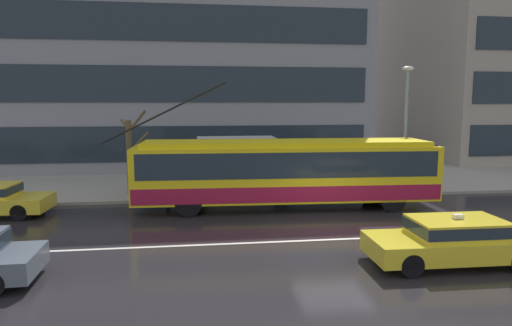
% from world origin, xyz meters
% --- Properties ---
extents(ground_plane, '(160.00, 160.00, 0.00)m').
position_xyz_m(ground_plane, '(0.00, 0.00, 0.00)').
color(ground_plane, '#252225').
extents(sidewalk_slab, '(80.00, 10.00, 0.14)m').
position_xyz_m(sidewalk_slab, '(0.00, 10.02, 0.07)').
color(sidewalk_slab, gray).
rests_on(sidewalk_slab, ground_plane).
extents(lane_centre_line, '(72.00, 0.14, 0.01)m').
position_xyz_m(lane_centre_line, '(0.00, -1.20, 0.00)').
color(lane_centre_line, silver).
rests_on(lane_centre_line, ground_plane).
extents(trolleybus, '(13.61, 3.05, 5.22)m').
position_xyz_m(trolleybus, '(-1.03, 3.42, 1.56)').
color(trolleybus, yellow).
rests_on(trolleybus, ground_plane).
extents(taxi_oncoming_near, '(4.50, 1.87, 1.39)m').
position_xyz_m(taxi_oncoming_near, '(2.17, -3.78, 0.70)').
color(taxi_oncoming_near, yellow).
rests_on(taxi_oncoming_near, ground_plane).
extents(bus_shelter, '(3.75, 1.61, 2.58)m').
position_xyz_m(bus_shelter, '(-2.80, 7.21, 2.05)').
color(bus_shelter, gray).
rests_on(bus_shelter, sidewalk_slab).
extents(pedestrian_at_shelter, '(1.30, 1.30, 2.01)m').
position_xyz_m(pedestrian_at_shelter, '(-1.02, 5.64, 1.72)').
color(pedestrian_at_shelter, '#1C2A4B').
rests_on(pedestrian_at_shelter, sidewalk_slab).
extents(pedestrian_approaching_curb, '(1.27, 1.27, 1.93)m').
position_xyz_m(pedestrian_approaching_curb, '(-0.52, 6.61, 1.65)').
color(pedestrian_approaching_curb, '#1E2745').
rests_on(pedestrian_approaching_curb, sidewalk_slab).
extents(pedestrian_walking_past, '(1.52, 1.52, 2.03)m').
position_xyz_m(pedestrian_walking_past, '(-4.39, 7.57, 1.80)').
color(pedestrian_walking_past, '#59564E').
rests_on(pedestrian_walking_past, sidewalk_slab).
extents(pedestrian_waiting_by_pole, '(1.15, 1.15, 1.94)m').
position_xyz_m(pedestrian_waiting_by_pole, '(-6.00, 5.44, 1.68)').
color(pedestrian_waiting_by_pole, '#2F274E').
rests_on(pedestrian_waiting_by_pole, sidewalk_slab).
extents(street_lamp, '(0.60, 0.32, 5.98)m').
position_xyz_m(street_lamp, '(5.41, 6.01, 3.72)').
color(street_lamp, gray).
rests_on(street_lamp, sidewalk_slab).
extents(street_tree_bare, '(1.41, 1.09, 3.91)m').
position_xyz_m(street_tree_bare, '(-7.76, 6.58, 2.08)').
color(street_tree_bare, brown).
rests_on(street_tree_bare, sidewalk_slab).
extents(office_tower_corner_left, '(25.55, 13.74, 18.13)m').
position_xyz_m(office_tower_corner_left, '(-6.07, 19.26, 9.08)').
color(office_tower_corner_left, gray).
rests_on(office_tower_corner_left, ground_plane).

